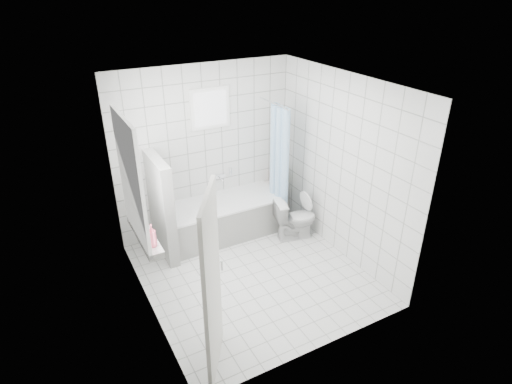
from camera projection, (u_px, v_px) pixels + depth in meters
ground at (252, 274)px, 5.87m from camera, size 3.00×3.00×0.00m
ceiling at (251, 84)px, 4.70m from camera, size 3.00×3.00×0.00m
wall_back at (205, 151)px, 6.47m from camera, size 2.80×0.02×2.60m
wall_front at (325, 250)px, 4.11m from camera, size 2.80×0.02×2.60m
wall_left at (140, 217)px, 4.69m from camera, size 0.02×3.00×2.60m
wall_right at (341, 168)px, 5.89m from camera, size 0.02×3.00×2.60m
window_left at (133, 181)px, 4.81m from camera, size 0.01×0.90×1.40m
window_back at (211, 109)px, 6.18m from camera, size 0.50×0.01×0.50m
window_sill at (145, 235)px, 5.16m from camera, size 0.18×1.02×0.08m
door at (212, 287)px, 4.09m from camera, size 0.45×0.70×2.00m
bathtub at (224, 218)px, 6.67m from camera, size 1.82×0.77×0.58m
partition_wall at (161, 208)px, 6.01m from camera, size 0.15×0.85×1.50m
tiled_ledge at (277, 196)px, 7.35m from camera, size 0.40×0.24×0.55m
toilet at (295, 219)px, 6.57m from camera, size 0.70×0.50×0.65m
curtain_rod at (274, 103)px, 6.24m from camera, size 0.02×0.80×0.02m
shower_curtain at (277, 163)px, 6.55m from camera, size 0.14×0.48×1.78m
tub_faucet at (220, 176)px, 6.72m from camera, size 0.18×0.06×0.06m
sill_bottles at (145, 224)px, 5.06m from camera, size 0.18×0.60×0.33m
ledge_bottles at (279, 175)px, 7.18m from camera, size 0.18×0.16×0.25m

